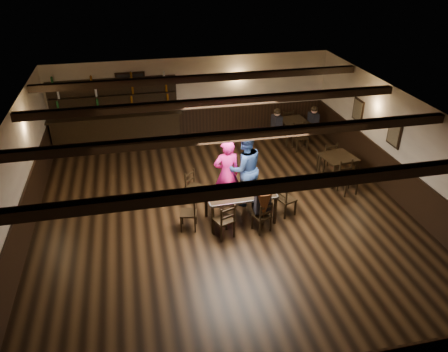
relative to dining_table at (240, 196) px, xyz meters
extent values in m
plane|color=black|center=(-0.32, 0.11, -0.67)|extent=(10.00, 10.00, 0.00)
cube|color=beige|center=(-0.32, 5.11, 0.68)|extent=(9.00, 0.02, 2.70)
cube|color=beige|center=(-0.32, -4.89, 0.68)|extent=(9.00, 0.02, 2.70)
cube|color=beige|center=(-4.82, 0.11, 0.68)|extent=(0.02, 10.00, 2.70)
cube|color=beige|center=(4.18, 0.11, 0.68)|extent=(0.02, 10.00, 2.70)
cube|color=silver|center=(-0.32, 0.11, 2.03)|extent=(9.00, 10.00, 0.02)
cube|color=black|center=(-0.32, 5.08, -0.17)|extent=(9.00, 0.04, 1.00)
cube|color=black|center=(-4.79, 0.11, -0.17)|extent=(0.04, 10.00, 1.00)
cube|color=black|center=(4.15, 0.11, -0.17)|extent=(0.04, 10.00, 1.00)
cube|color=black|center=(-2.22, 5.08, 1.18)|extent=(0.90, 0.03, 1.00)
cube|color=black|center=(-2.22, 5.06, 1.18)|extent=(0.80, 0.02, 0.90)
cube|color=black|center=(4.15, 0.61, 0.93)|extent=(0.03, 0.55, 0.65)
cube|color=#72664C|center=(4.13, 0.61, 0.93)|extent=(0.02, 0.45, 0.55)
cube|color=black|center=(4.15, 2.51, 0.88)|extent=(0.03, 0.55, 0.65)
cube|color=#72664C|center=(4.13, 2.51, 0.88)|extent=(0.02, 0.45, 0.55)
cube|color=black|center=(-0.32, -2.89, 1.93)|extent=(8.90, 0.18, 0.18)
cube|color=black|center=(-0.32, -0.89, 1.93)|extent=(8.90, 0.18, 0.18)
cube|color=black|center=(-0.32, 1.11, 1.93)|extent=(8.90, 0.18, 0.18)
cube|color=black|center=(-0.32, 3.11, 1.93)|extent=(8.90, 0.18, 0.18)
cube|color=black|center=(-0.73, -0.37, -0.32)|extent=(0.06, 0.06, 0.71)
cube|color=black|center=(-0.76, 0.31, -0.32)|extent=(0.06, 0.06, 0.71)
cube|color=black|center=(0.76, -0.31, -0.32)|extent=(0.06, 0.06, 0.71)
cube|color=black|center=(0.73, 0.37, -0.32)|extent=(0.06, 0.06, 0.71)
cube|color=black|center=(0.00, 0.00, 0.05)|extent=(1.65, 0.87, 0.04)
cube|color=#A5A8AD|center=(-0.02, 0.39, 0.05)|extent=(1.62, 0.10, 0.05)
cube|color=#A5A8AD|center=(0.02, -0.39, 0.05)|extent=(1.62, 0.10, 0.05)
cube|color=#A5A8AD|center=(0.79, 0.03, 0.05)|extent=(0.06, 0.81, 0.05)
cube|color=#A5A8AD|center=(-0.79, -0.03, 0.05)|extent=(0.06, 0.81, 0.05)
cube|color=black|center=(-0.41, -0.33, -0.47)|extent=(0.04, 0.04, 0.41)
cube|color=black|center=(-0.29, -0.63, -0.47)|extent=(0.04, 0.04, 0.41)
cube|color=black|center=(-0.73, -0.45, -0.47)|extent=(0.04, 0.04, 0.41)
cube|color=black|center=(-0.61, -0.75, -0.47)|extent=(0.04, 0.04, 0.41)
cube|color=black|center=(-0.51, -0.54, -0.25)|extent=(0.51, 0.50, 0.04)
cube|color=black|center=(-0.45, -0.69, -0.03)|extent=(0.39, 0.17, 0.43)
cube|color=black|center=(-0.45, -0.69, -0.07)|extent=(0.33, 0.14, 0.05)
cube|color=black|center=(-0.45, -0.69, 0.10)|extent=(0.33, 0.14, 0.05)
cube|color=black|center=(0.48, -0.31, -0.49)|extent=(0.04, 0.04, 0.37)
cube|color=black|center=(0.58, -0.59, -0.49)|extent=(0.04, 0.04, 0.37)
cube|color=black|center=(0.18, -0.42, -0.49)|extent=(0.04, 0.04, 0.37)
cube|color=black|center=(0.28, -0.70, -0.49)|extent=(0.04, 0.04, 0.37)
cube|color=black|center=(0.38, -0.51, -0.29)|extent=(0.46, 0.45, 0.03)
cube|color=black|center=(0.43, -0.64, -0.09)|extent=(0.35, 0.15, 0.39)
cube|color=black|center=(0.43, -0.64, -0.13)|extent=(0.30, 0.12, 0.04)
cube|color=black|center=(0.43, -0.64, 0.02)|extent=(0.30, 0.12, 0.04)
cube|color=black|center=(-1.36, 0.13, -0.48)|extent=(0.04, 0.04, 0.40)
cube|color=black|center=(-1.05, 0.06, -0.48)|extent=(0.04, 0.04, 0.40)
cube|color=black|center=(-1.43, -0.20, -0.48)|extent=(0.04, 0.04, 0.40)
cube|color=black|center=(-1.12, -0.27, -0.48)|extent=(0.04, 0.04, 0.40)
cube|color=black|center=(-1.24, -0.07, -0.26)|extent=(0.45, 0.46, 0.04)
cube|color=black|center=(-1.09, -0.10, -0.05)|extent=(0.12, 0.39, 0.42)
cube|color=black|center=(-1.09, -0.10, -0.09)|extent=(0.09, 0.33, 0.05)
cube|color=black|center=(-1.09, -0.10, 0.08)|extent=(0.09, 0.33, 0.05)
cube|color=black|center=(1.36, -0.08, -0.47)|extent=(0.04, 0.04, 0.40)
cube|color=black|center=(1.06, -0.20, -0.47)|extent=(0.04, 0.04, 0.40)
cube|color=black|center=(1.24, 0.23, -0.47)|extent=(0.04, 0.04, 0.40)
cube|color=black|center=(0.94, 0.12, -0.47)|extent=(0.04, 0.04, 0.40)
cube|color=black|center=(1.15, 0.02, -0.25)|extent=(0.49, 0.50, 0.04)
cube|color=black|center=(1.00, -0.04, -0.04)|extent=(0.17, 0.38, 0.42)
cube|color=black|center=(1.00, -0.04, -0.08)|extent=(0.14, 0.32, 0.05)
cube|color=black|center=(1.00, -0.04, 0.08)|extent=(0.14, 0.32, 0.05)
cube|color=black|center=(-0.93, 0.87, -0.48)|extent=(0.04, 0.04, 0.39)
cube|color=black|center=(-1.13, 1.10, -0.48)|extent=(0.04, 0.04, 0.39)
cube|color=black|center=(-0.69, 1.09, -0.48)|extent=(0.04, 0.04, 0.39)
cube|color=black|center=(-0.89, 1.32, -0.48)|extent=(0.04, 0.04, 0.39)
cube|color=black|center=(-0.91, 1.09, -0.27)|extent=(0.52, 0.52, 0.04)
cube|color=black|center=(-1.01, 1.21, -0.07)|extent=(0.30, 0.27, 0.41)
cube|color=black|center=(-1.01, 1.21, -0.11)|extent=(0.26, 0.23, 0.05)
cube|color=black|center=(-1.01, 1.21, 0.05)|extent=(0.26, 0.23, 0.05)
imported|color=#EC2889|center=(-0.16, 0.73, 0.22)|extent=(0.66, 0.45, 1.78)
imported|color=navy|center=(0.29, 0.77, 0.30)|extent=(1.07, 0.90, 1.94)
cube|color=black|center=(0.38, -0.38, -0.15)|extent=(0.33, 0.33, 0.13)
cube|color=black|center=(0.38, -0.51, 0.08)|extent=(0.35, 0.20, 0.49)
cylinder|color=black|center=(0.38, -0.51, 0.30)|extent=(0.10, 0.35, 0.35)
sphere|color=#D8A384|center=(0.38, -0.51, 0.46)|extent=(0.21, 0.21, 0.21)
sphere|color=#38200C|center=(0.38, -0.54, 0.47)|extent=(0.26, 0.26, 0.26)
cone|color=#38200C|center=(0.38, -0.64, 0.06)|extent=(0.20, 0.20, 0.61)
cylinder|color=white|center=(-0.50, -0.01, 0.09)|extent=(0.26, 0.26, 0.01)
cylinder|color=white|center=(-0.50, -0.01, 0.13)|extent=(0.21, 0.21, 0.07)
cylinder|color=silver|center=(-0.50, -0.01, 0.11)|extent=(0.22, 0.22, 0.03)
cylinder|color=white|center=(-0.06, -0.05, 0.17)|extent=(0.19, 0.19, 0.18)
cylinder|color=white|center=(0.14, 0.10, 0.18)|extent=(0.17, 0.17, 0.20)
cylinder|color=#A5A8AD|center=(0.01, 0.08, 0.09)|extent=(0.06, 0.06, 0.03)
sphere|color=orange|center=(0.01, 0.08, 0.13)|extent=(0.03, 0.03, 0.03)
cylinder|color=silver|center=(0.33, -0.10, 0.12)|extent=(0.03, 0.03, 0.08)
cylinder|color=#A5A8AD|center=(0.43, -0.08, 0.13)|extent=(0.04, 0.04, 0.10)
cylinder|color=silver|center=(0.33, 0.16, 0.13)|extent=(0.06, 0.06, 0.10)
cube|color=maroon|center=(0.51, -0.08, 0.08)|extent=(0.35, 0.27, 0.00)
cube|color=#0F214C|center=(0.55, 0.15, 0.08)|extent=(0.30, 0.24, 0.00)
cube|color=black|center=(-2.78, 4.76, -0.12)|extent=(3.88, 0.60, 1.10)
cube|color=black|center=(-2.78, 4.76, 0.45)|extent=(4.08, 0.70, 0.05)
cube|color=black|center=(-2.78, 5.03, 0.43)|extent=(3.88, 0.10, 2.20)
cube|color=black|center=(-2.78, 4.93, 0.68)|extent=(3.78, 0.22, 0.03)
cube|color=black|center=(-2.78, 4.93, 1.03)|extent=(3.78, 0.22, 0.03)
cube|color=black|center=(-2.78, 4.93, 1.38)|extent=(3.78, 0.22, 0.03)
cube|color=black|center=(3.07, 1.30, 0.06)|extent=(0.95, 0.95, 0.04)
cube|color=black|center=(2.79, 0.90, -0.32)|extent=(0.05, 0.05, 0.71)
cube|color=black|center=(2.68, 1.58, -0.32)|extent=(0.05, 0.05, 0.71)
cube|color=black|center=(3.46, 1.01, -0.32)|extent=(0.05, 0.05, 0.71)
cube|color=black|center=(3.36, 1.69, -0.32)|extent=(0.05, 0.05, 0.71)
cube|color=black|center=(2.82, 4.09, 0.06)|extent=(0.88, 0.88, 0.04)
cube|color=black|center=(2.51, 3.73, -0.32)|extent=(0.05, 0.05, 0.71)
cube|color=black|center=(2.46, 4.41, -0.32)|extent=(0.05, 0.05, 0.71)
cube|color=black|center=(3.19, 3.78, -0.32)|extent=(0.05, 0.05, 0.71)
cube|color=black|center=(3.14, 4.46, -0.32)|extent=(0.05, 0.05, 0.71)
cube|color=black|center=(2.18, 3.90, 0.07)|extent=(0.28, 0.41, 0.55)
sphere|color=#D8A384|center=(2.18, 3.90, 0.44)|extent=(0.21, 0.21, 0.21)
sphere|color=black|center=(2.18, 3.90, 0.47)|extent=(0.22, 0.22, 0.22)
cube|color=black|center=(3.44, 3.94, 0.06)|extent=(0.28, 0.40, 0.53)
sphere|color=#D8A384|center=(3.44, 3.94, 0.42)|extent=(0.20, 0.20, 0.20)
sphere|color=black|center=(3.44, 3.94, 0.45)|extent=(0.21, 0.21, 0.21)
camera|label=1|loc=(-2.23, -8.39, 5.27)|focal=35.00mm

